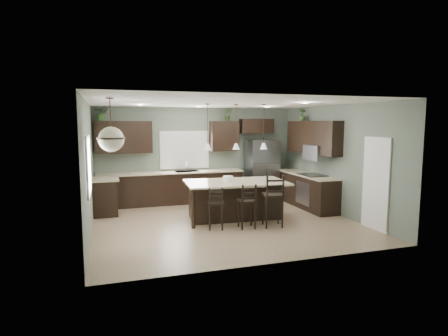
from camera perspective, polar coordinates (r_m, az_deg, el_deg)
ground at (r=8.98m, az=0.17°, el=-8.26°), size 6.00×6.00×0.00m
pantry_door at (r=8.85m, az=22.13°, el=-2.24°), size 0.04×0.82×2.04m
window_back at (r=11.24m, az=-6.05°, el=2.78°), size 1.35×0.02×1.00m
window_left at (r=7.50m, az=-20.09°, el=0.39°), size 0.02×1.10×1.00m
left_return_cabs at (r=10.13m, az=-17.64°, el=-4.23°), size 0.60×0.90×0.90m
left_return_countertop at (r=10.05m, az=-17.62°, el=-1.60°), size 0.66×0.96×0.04m
back_lower_cabs at (r=11.02m, az=-7.97°, el=-3.10°), size 4.20×0.60×0.90m
back_countertop at (r=10.93m, az=-7.99°, el=-0.69°), size 4.20×0.66×0.04m
sink_inset at (r=11.01m, az=-5.69°, el=-0.52°), size 0.70×0.45×0.01m
faucet at (r=10.96m, az=-5.66°, el=0.21°), size 0.02×0.02×0.28m
back_upper_left at (r=10.85m, az=-15.02°, el=4.55°), size 1.55×0.34×0.90m
back_upper_right at (r=11.38m, az=0.04°, el=4.88°), size 0.85×0.34×0.90m
fridge_header at (r=11.73m, az=4.96°, el=6.38°), size 1.05×0.34×0.45m
right_lower_cabs at (r=10.75m, az=12.57°, el=-3.45°), size 0.60×2.35×0.90m
right_countertop at (r=10.66m, az=12.54°, el=-0.97°), size 0.66×2.35×0.04m
cooktop at (r=10.43m, az=13.30°, el=-1.03°), size 0.58×0.75×0.02m
wall_oven_front at (r=10.36m, az=11.87°, el=-3.81°), size 0.01×0.72×0.60m
right_upper_cabs at (r=10.65m, az=13.39°, el=4.56°), size 0.34×2.35×0.90m
microwave at (r=10.41m, az=13.87°, el=2.29°), size 0.40×0.75×0.40m
refrigerator at (r=11.58m, az=5.77°, el=-0.21°), size 0.90×0.74×1.85m
kitchen_island at (r=9.22m, az=1.82°, el=-4.91°), size 2.54×1.57×0.92m
serving_dish at (r=9.08m, az=0.62°, el=-1.68°), size 0.24×0.24×0.14m
bar_stool_left at (r=8.31m, az=-1.21°, el=-6.10°), size 0.44×0.44×0.96m
bar_stool_center at (r=8.39m, az=3.49°, el=-5.78°), size 0.40×0.40×1.02m
bar_stool_right at (r=8.55m, az=7.43°, el=-4.96°), size 0.52×0.52×1.20m
pendant_left at (r=8.87m, az=-2.53°, el=6.26°), size 0.17×0.17×1.10m
pendant_center at (r=9.03m, az=1.86°, el=6.27°), size 0.17×0.17×1.10m
pendant_right at (r=9.24m, az=6.08°, el=6.25°), size 0.17×0.17×1.10m
chandelier at (r=7.04m, az=-16.89°, el=6.33°), size 0.49×0.49×0.98m
plant_back_left at (r=10.81m, az=-18.18°, el=8.00°), size 0.40×0.35×0.44m
plant_back_right at (r=11.38m, az=0.63°, el=8.12°), size 0.26×0.24×0.39m
plant_right_wall at (r=11.11m, az=11.86°, el=7.92°), size 0.22×0.22×0.35m
room_shell at (r=8.69m, az=0.17°, el=2.62°), size 6.00×6.00×6.00m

